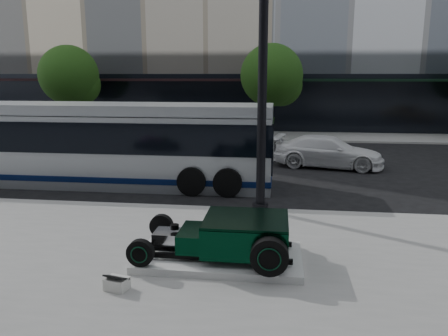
# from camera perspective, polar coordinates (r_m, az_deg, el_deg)

# --- Properties ---
(ground) EXTENTS (120.00, 120.00, 0.00)m
(ground) POSITION_cam_1_polar(r_m,az_deg,el_deg) (14.87, 1.07, -3.26)
(ground) COLOR black
(ground) RESTS_ON ground
(sidewalk_far) EXTENTS (70.00, 4.00, 0.12)m
(sidewalk_far) POSITION_cam_1_polar(r_m,az_deg,el_deg) (28.57, 4.08, 4.25)
(sidewalk_far) COLOR gray
(sidewalk_far) RESTS_ON ground
(street_trees) EXTENTS (29.80, 3.80, 5.70)m
(street_trees) POSITION_cam_1_polar(r_m,az_deg,el_deg) (27.34, 6.53, 11.65)
(street_trees) COLOR black
(street_trees) RESTS_ON sidewalk_far
(display_plinth) EXTENTS (3.40, 1.80, 0.15)m
(display_plinth) POSITION_cam_1_polar(r_m,az_deg,el_deg) (9.32, -0.58, -11.55)
(display_plinth) COLOR silver
(display_plinth) RESTS_ON sidewalk_near
(hot_rod) EXTENTS (3.22, 2.00, 0.81)m
(hot_rod) POSITION_cam_1_polar(r_m,az_deg,el_deg) (9.10, 1.52, -8.75)
(hot_rod) COLOR black
(hot_rod) RESTS_ON display_plinth
(info_plaque) EXTENTS (0.46, 0.39, 0.31)m
(info_plaque) POSITION_cam_1_polar(r_m,az_deg,el_deg) (8.39, -13.83, -14.37)
(info_plaque) COLOR silver
(info_plaque) RESTS_ON sidewalk_near
(lamppost) EXTENTS (0.46, 0.46, 8.33)m
(lamppost) POSITION_cam_1_polar(r_m,az_deg,el_deg) (12.07, 5.06, 12.22)
(lamppost) COLOR black
(lamppost) RESTS_ON sidewalk_near
(transit_bus) EXTENTS (12.12, 2.88, 2.92)m
(transit_bus) POSITION_cam_1_polar(r_m,az_deg,el_deg) (16.47, -15.05, 3.12)
(transit_bus) COLOR #A5AAAE
(transit_bus) RESTS_ON ground
(white_sedan) EXTENTS (4.92, 2.74, 1.35)m
(white_sedan) POSITION_cam_1_polar(r_m,az_deg,el_deg) (19.42, 13.44, 2.08)
(white_sedan) COLOR white
(white_sedan) RESTS_ON ground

